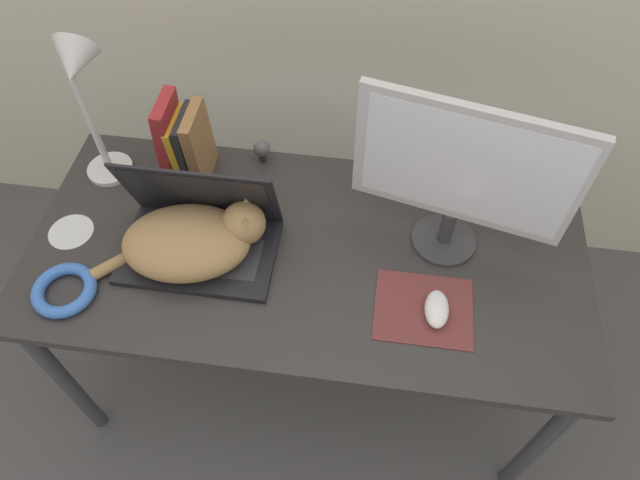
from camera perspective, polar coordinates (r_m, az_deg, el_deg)
ground_plane at (r=2.02m, az=-2.56°, el=-21.47°), size 12.00×12.00×0.00m
desk at (r=1.56m, az=-1.32°, el=-2.59°), size 1.47×0.70×0.73m
laptop at (r=1.50m, az=-11.94°, el=0.55°), size 0.40×0.26×0.26m
cat at (r=1.47m, az=-12.54°, el=-0.00°), size 0.43×0.28×0.15m
external_monitor at (r=1.36m, az=14.07°, el=6.35°), size 0.51×0.17×0.45m
mousepad at (r=1.42m, az=10.32°, el=-6.78°), size 0.24×0.20×0.00m
computer_mouse at (r=1.41m, az=11.59°, el=-6.78°), size 0.06×0.10×0.04m
book_row at (r=1.65m, az=-13.43°, el=9.44°), size 0.13×0.15×0.25m
desk_lamp at (r=1.55m, az=-22.69°, el=13.79°), size 0.17×0.17×0.48m
cable_coil at (r=1.55m, az=-24.21°, el=-4.59°), size 0.16×0.16×0.03m
webcam at (r=1.69m, az=-5.83°, el=9.03°), size 0.05×0.05×0.08m
cd_disc at (r=1.67m, az=-23.63°, el=0.76°), size 0.12×0.12×0.00m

